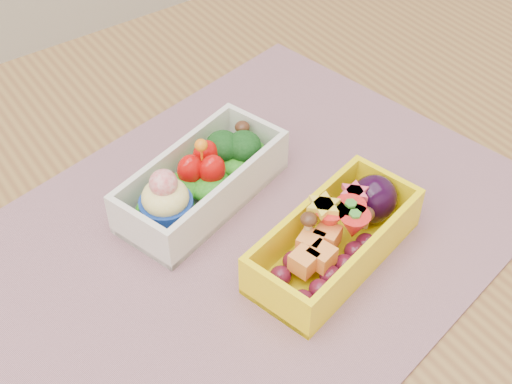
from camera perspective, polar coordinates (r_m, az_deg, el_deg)
table at (r=0.70m, az=1.43°, el=-8.87°), size 1.20×0.80×0.75m
placemat at (r=0.63m, az=-0.30°, el=-3.06°), size 0.55×0.46×0.00m
bento_white at (r=0.64m, az=-4.42°, el=0.93°), size 0.18×0.12×0.07m
bento_yellow at (r=0.59m, az=6.60°, el=-3.60°), size 0.17×0.11×0.05m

